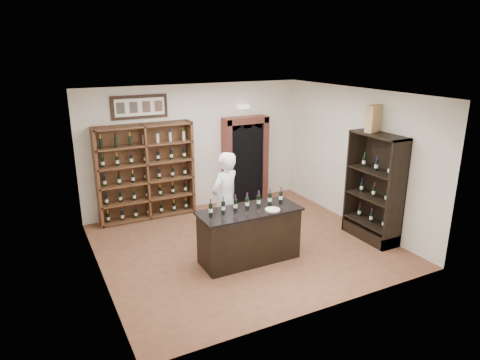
# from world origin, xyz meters

# --- Properties ---
(floor) EXTENTS (5.50, 5.50, 0.00)m
(floor) POSITION_xyz_m (0.00, 0.00, 0.00)
(floor) COLOR brown
(floor) RESTS_ON ground
(ceiling) EXTENTS (5.50, 5.50, 0.00)m
(ceiling) POSITION_xyz_m (0.00, 0.00, 3.00)
(ceiling) COLOR white
(ceiling) RESTS_ON wall_back
(wall_back) EXTENTS (5.50, 0.04, 3.00)m
(wall_back) POSITION_xyz_m (0.00, 2.50, 1.50)
(wall_back) COLOR white
(wall_back) RESTS_ON ground
(wall_left) EXTENTS (0.04, 5.00, 3.00)m
(wall_left) POSITION_xyz_m (-2.75, 0.00, 1.50)
(wall_left) COLOR white
(wall_left) RESTS_ON ground
(wall_right) EXTENTS (0.04, 5.00, 3.00)m
(wall_right) POSITION_xyz_m (2.75, 0.00, 1.50)
(wall_right) COLOR white
(wall_right) RESTS_ON ground
(wine_shelf) EXTENTS (2.20, 0.38, 2.20)m
(wine_shelf) POSITION_xyz_m (-1.30, 2.33, 1.10)
(wine_shelf) COLOR #55311D
(wine_shelf) RESTS_ON ground
(framed_picture) EXTENTS (1.25, 0.04, 0.52)m
(framed_picture) POSITION_xyz_m (-1.30, 2.47, 2.55)
(framed_picture) COLOR black
(framed_picture) RESTS_ON wall_back
(arched_doorway) EXTENTS (1.17, 0.35, 2.17)m
(arched_doorway) POSITION_xyz_m (1.25, 2.33, 1.14)
(arched_doorway) COLOR black
(arched_doorway) RESTS_ON ground
(emergency_light) EXTENTS (0.30, 0.10, 0.10)m
(emergency_light) POSITION_xyz_m (1.25, 2.42, 2.40)
(emergency_light) COLOR white
(emergency_light) RESTS_ON wall_back
(tasting_counter) EXTENTS (1.88, 0.78, 1.00)m
(tasting_counter) POSITION_xyz_m (-0.20, -0.60, 0.49)
(tasting_counter) COLOR black
(tasting_counter) RESTS_ON ground
(counter_bottle_0) EXTENTS (0.07, 0.07, 0.30)m
(counter_bottle_0) POSITION_xyz_m (-0.92, -0.51, 1.11)
(counter_bottle_0) COLOR black
(counter_bottle_0) RESTS_ON tasting_counter
(counter_bottle_1) EXTENTS (0.07, 0.07, 0.30)m
(counter_bottle_1) POSITION_xyz_m (-0.68, -0.51, 1.11)
(counter_bottle_1) COLOR black
(counter_bottle_1) RESTS_ON tasting_counter
(counter_bottle_2) EXTENTS (0.07, 0.07, 0.30)m
(counter_bottle_2) POSITION_xyz_m (-0.44, -0.51, 1.11)
(counter_bottle_2) COLOR black
(counter_bottle_2) RESTS_ON tasting_counter
(counter_bottle_3) EXTENTS (0.07, 0.07, 0.30)m
(counter_bottle_3) POSITION_xyz_m (-0.20, -0.51, 1.11)
(counter_bottle_3) COLOR black
(counter_bottle_3) RESTS_ON tasting_counter
(counter_bottle_4) EXTENTS (0.07, 0.07, 0.30)m
(counter_bottle_4) POSITION_xyz_m (0.04, -0.51, 1.11)
(counter_bottle_4) COLOR black
(counter_bottle_4) RESTS_ON tasting_counter
(counter_bottle_5) EXTENTS (0.07, 0.07, 0.30)m
(counter_bottle_5) POSITION_xyz_m (0.28, -0.51, 1.11)
(counter_bottle_5) COLOR black
(counter_bottle_5) RESTS_ON tasting_counter
(counter_bottle_6) EXTENTS (0.07, 0.07, 0.30)m
(counter_bottle_6) POSITION_xyz_m (0.52, -0.51, 1.11)
(counter_bottle_6) COLOR black
(counter_bottle_6) RESTS_ON tasting_counter
(side_cabinet) EXTENTS (0.48, 1.20, 2.20)m
(side_cabinet) POSITION_xyz_m (2.52, -0.90, 0.75)
(side_cabinet) COLOR black
(side_cabinet) RESTS_ON ground
(shopkeeper) EXTENTS (0.83, 0.71, 1.92)m
(shopkeeper) POSITION_xyz_m (-0.33, 0.15, 0.96)
(shopkeeper) COLOR white
(shopkeeper) RESTS_ON ground
(plate) EXTENTS (0.27, 0.27, 0.02)m
(plate) POSITION_xyz_m (0.16, -0.81, 1.01)
(plate) COLOR white
(plate) RESTS_ON tasting_counter
(wine_crate) EXTENTS (0.41, 0.27, 0.53)m
(wine_crate) POSITION_xyz_m (2.52, -0.67, 2.47)
(wine_crate) COLOR tan
(wine_crate) RESTS_ON side_cabinet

